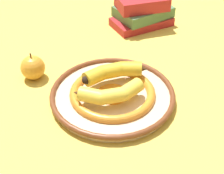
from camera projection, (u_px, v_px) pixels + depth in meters
The scene contains 6 objects.
ground_plane at pixel (124, 96), 0.81m from camera, with size 2.80×2.80×0.00m, color gold.
decorative_bowl at pixel (112, 93), 0.80m from camera, with size 0.32×0.32×0.03m.
banana_a at pixel (110, 94), 0.75m from camera, with size 0.07×0.18×0.04m.
banana_b at pixel (114, 71), 0.82m from camera, with size 0.06×0.18×0.04m.
book_stack at pixel (143, 12), 1.10m from camera, with size 0.18×0.23×0.11m.
apple at pixel (33, 68), 0.86m from camera, with size 0.07×0.07×0.08m.
Camera 1 is at (0.59, -0.21, 0.52)m, focal length 50.00 mm.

